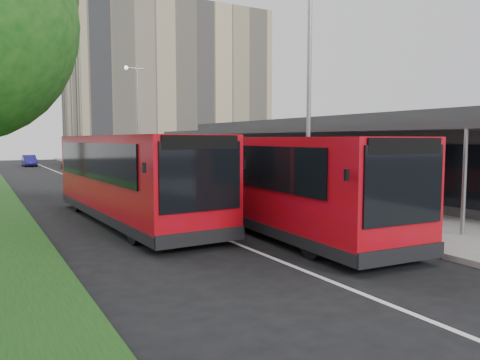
{
  "coord_description": "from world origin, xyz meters",
  "views": [
    {
      "loc": [
        -6.17,
        -11.37,
        2.88
      ],
      "look_at": [
        1.61,
        2.38,
        1.5
      ],
      "focal_mm": 35.0,
      "sensor_mm": 36.0,
      "label": 1
    }
  ],
  "objects_px": {
    "lamp_post_far": "(137,114)",
    "bollard": "(163,173)",
    "lamp_post_near": "(307,87)",
    "litter_bin": "(223,181)",
    "car_far": "(29,161)",
    "car_near": "(70,162)",
    "bus_second": "(132,178)",
    "bus_main": "(279,183)"
  },
  "relations": [
    {
      "from": "bollard",
      "to": "car_far",
      "type": "height_order",
      "value": "car_far"
    },
    {
      "from": "bus_main",
      "to": "car_far",
      "type": "relative_size",
      "value": 2.88
    },
    {
      "from": "car_near",
      "to": "bollard",
      "type": "bearing_deg",
      "value": -67.12
    },
    {
      "from": "bollard",
      "to": "car_far",
      "type": "distance_m",
      "value": 25.52
    },
    {
      "from": "bollard",
      "to": "car_near",
      "type": "xyz_separation_m",
      "value": [
        -2.76,
        18.78,
        -0.06
      ]
    },
    {
      "from": "bus_second",
      "to": "lamp_post_near",
      "type": "bearing_deg",
      "value": -26.46
    },
    {
      "from": "lamp_post_near",
      "to": "lamp_post_far",
      "type": "height_order",
      "value": "same"
    },
    {
      "from": "lamp_post_near",
      "to": "litter_bin",
      "type": "bearing_deg",
      "value": 82.61
    },
    {
      "from": "bus_main",
      "to": "litter_bin",
      "type": "height_order",
      "value": "bus_main"
    },
    {
      "from": "car_near",
      "to": "lamp_post_near",
      "type": "bearing_deg",
      "value": -71.86
    },
    {
      "from": "bollard",
      "to": "lamp_post_near",
      "type": "bearing_deg",
      "value": -91.93
    },
    {
      "from": "car_far",
      "to": "lamp_post_near",
      "type": "bearing_deg",
      "value": -83.4
    },
    {
      "from": "lamp_post_far",
      "to": "car_far",
      "type": "bearing_deg",
      "value": 104.25
    },
    {
      "from": "bus_second",
      "to": "car_far",
      "type": "bearing_deg",
      "value": 87.27
    },
    {
      "from": "bus_main",
      "to": "bollard",
      "type": "distance_m",
      "value": 17.8
    },
    {
      "from": "lamp_post_near",
      "to": "car_far",
      "type": "relative_size",
      "value": 2.19
    },
    {
      "from": "bus_main",
      "to": "bus_second",
      "type": "xyz_separation_m",
      "value": [
        -3.55,
        3.85,
        0.04
      ]
    },
    {
      "from": "lamp_post_far",
      "to": "car_near",
      "type": "bearing_deg",
      "value": 98.37
    },
    {
      "from": "litter_bin",
      "to": "bus_second",
      "type": "bearing_deg",
      "value": -137.64
    },
    {
      "from": "lamp_post_far",
      "to": "bus_second",
      "type": "relative_size",
      "value": 0.75
    },
    {
      "from": "litter_bin",
      "to": "car_far",
      "type": "xyz_separation_m",
      "value": [
        -6.48,
        32.42,
        -0.06
      ]
    },
    {
      "from": "lamp_post_near",
      "to": "car_far",
      "type": "bearing_deg",
      "value": 97.43
    },
    {
      "from": "bollard",
      "to": "bus_main",
      "type": "bearing_deg",
      "value": -98.44
    },
    {
      "from": "lamp_post_far",
      "to": "car_near",
      "type": "height_order",
      "value": "lamp_post_far"
    },
    {
      "from": "bollard",
      "to": "car_near",
      "type": "distance_m",
      "value": 18.98
    },
    {
      "from": "bus_main",
      "to": "car_far",
      "type": "height_order",
      "value": "bus_main"
    },
    {
      "from": "bus_second",
      "to": "litter_bin",
      "type": "relative_size",
      "value": 10.53
    },
    {
      "from": "bollard",
      "to": "car_far",
      "type": "bearing_deg",
      "value": 103.37
    },
    {
      "from": "lamp_post_far",
      "to": "car_near",
      "type": "distance_m",
      "value": 15.74
    },
    {
      "from": "bus_second",
      "to": "litter_bin",
      "type": "bearing_deg",
      "value": 40.02
    },
    {
      "from": "lamp_post_near",
      "to": "litter_bin",
      "type": "xyz_separation_m",
      "value": [
        1.12,
        8.66,
        -4.06
      ]
    },
    {
      "from": "bus_second",
      "to": "car_near",
      "type": "height_order",
      "value": "bus_second"
    },
    {
      "from": "bus_main",
      "to": "litter_bin",
      "type": "xyz_separation_m",
      "value": [
        3.19,
        10.0,
        -0.85
      ]
    },
    {
      "from": "litter_bin",
      "to": "bollard",
      "type": "distance_m",
      "value": 7.61
    },
    {
      "from": "lamp_post_far",
      "to": "bollard",
      "type": "distance_m",
      "value": 5.56
    },
    {
      "from": "lamp_post_far",
      "to": "litter_bin",
      "type": "distance_m",
      "value": 12.1
    },
    {
      "from": "car_far",
      "to": "car_near",
      "type": "bearing_deg",
      "value": -63.38
    },
    {
      "from": "lamp_post_near",
      "to": "bollard",
      "type": "relative_size",
      "value": 7.94
    },
    {
      "from": "lamp_post_far",
      "to": "bollard",
      "type": "height_order",
      "value": "lamp_post_far"
    },
    {
      "from": "bollard",
      "to": "car_near",
      "type": "bearing_deg",
      "value": 98.35
    },
    {
      "from": "bollard",
      "to": "car_far",
      "type": "relative_size",
      "value": 0.28
    },
    {
      "from": "car_far",
      "to": "bus_second",
      "type": "bearing_deg",
      "value": -91.21
    }
  ]
}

